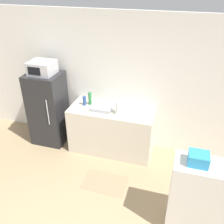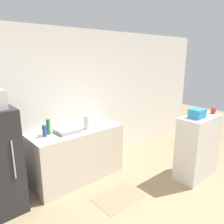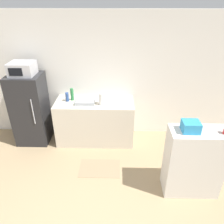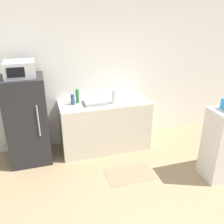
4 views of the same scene
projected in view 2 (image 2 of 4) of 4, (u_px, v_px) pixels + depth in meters
wall_back at (58, 105)px, 3.82m from camera, size 8.00×0.06×2.60m
counter at (77, 154)px, 3.84m from camera, size 1.59×0.68×0.91m
sink_basin at (68, 130)px, 3.59m from camera, size 0.38×0.33×0.06m
bottle_tall at (48, 127)px, 3.47m from camera, size 0.06×0.06×0.25m
bottle_short at (45, 131)px, 3.38m from camera, size 0.07×0.07×0.18m
shelf_cabinet at (197, 147)px, 3.85m from camera, size 0.84×0.41×1.13m
basket at (197, 114)px, 3.59m from camera, size 0.24×0.21×0.15m
jar at (213, 111)px, 3.86m from camera, size 0.08×0.08×0.11m
paper_towel_roll at (87, 122)px, 3.72m from camera, size 0.11×0.11×0.24m
kitchen_rug at (119, 197)px, 3.38m from camera, size 0.74×0.48×0.01m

